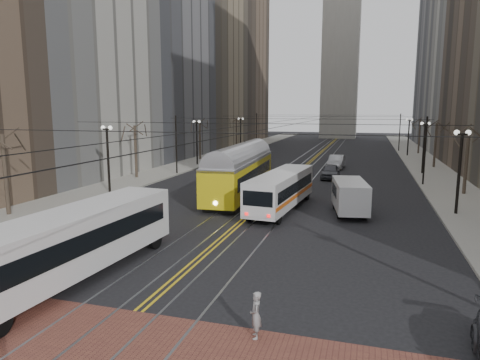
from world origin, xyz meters
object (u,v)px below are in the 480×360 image
Objects in this scene: transit_bus at (73,246)px; sedan_silver at (336,162)px; rear_bus at (281,191)px; cargo_van at (350,198)px; sedan_grey at (330,171)px; pedestrian_b at (256,315)px; streetcar at (241,176)px.

transit_bus reaches higher than sedan_silver.
rear_bus is 2.08× the size of sedan_silver.
transit_bus reaches higher than cargo_van.
transit_bus reaches higher than rear_bus.
pedestrian_b is (0.51, -33.38, 0.00)m from sedan_grey.
transit_bus is 19.45m from streetcar.
sedan_grey is 2.96× the size of pedestrian_b.
sedan_grey is (2.20, 15.59, -0.59)m from rear_bus.
sedan_silver is 3.28× the size of pedestrian_b.
rear_bus is at bearing 171.38° from cargo_van.
transit_bus is at bearing -134.62° from cargo_van.
streetcar is 9.44× the size of pedestrian_b.
transit_bus is 9.04m from pedestrian_b.
sedan_silver is at bearing 162.55° from pedestrian_b.
rear_bus is (4.30, -4.06, -0.34)m from streetcar.
sedan_silver is at bearing 88.87° from sedan_grey.
transit_bus is 40.26m from sedan_silver.
sedan_silver is 41.88m from pedestrian_b.
pedestrian_b is (-2.12, -17.87, -0.39)m from cargo_van.
streetcar is at bearing 146.86° from cargo_van.
streetcar is 2.74× the size of cargo_van.
streetcar is 3.19× the size of sedan_grey.
streetcar is at bearing 179.64° from pedestrian_b.
streetcar is (1.66, 19.38, 0.22)m from transit_bus.
transit_bus is at bearing -99.53° from sedan_silver.
cargo_van reaches higher than sedan_grey.
cargo_van reaches higher than sedan_silver.
rear_bus reaches higher than sedan_grey.
streetcar is 1.39× the size of rear_bus.
cargo_van is at bearing -26.27° from streetcar.
sedan_silver is (8.16, 39.42, -0.66)m from transit_bus.
transit_bus is 2.62× the size of sedan_grey.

